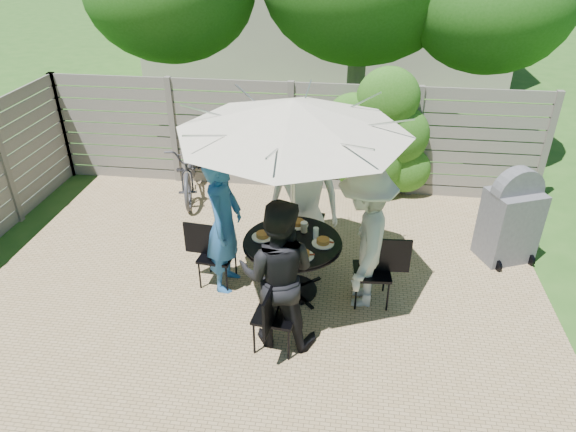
# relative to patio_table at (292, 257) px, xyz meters

# --- Properties ---
(patio_table) EXTENTS (1.22, 1.22, 0.76)m
(patio_table) POSITION_rel_patio_table_xyz_m (0.00, 0.00, 0.00)
(patio_table) COLOR black
(patio_table) RESTS_ON ground
(umbrella) EXTENTS (2.67, 2.67, 2.45)m
(umbrella) POSITION_rel_patio_table_xyz_m (-0.00, 0.00, 1.74)
(umbrella) COLOR silver
(umbrella) RESTS_ON ground
(chair_back) EXTENTS (0.52, 0.73, 0.97)m
(chair_back) POSITION_rel_patio_table_xyz_m (0.06, 0.96, -0.23)
(chair_back) COLOR black
(chair_back) RESTS_ON ground
(person_back) EXTENTS (0.95, 0.65, 1.87)m
(person_back) POSITION_rel_patio_table_xyz_m (0.05, 0.83, 0.41)
(person_back) COLOR white
(person_back) RESTS_ON ground
(chair_left) EXTENTS (0.63, 0.44, 0.84)m
(chair_left) POSITION_rel_patio_table_xyz_m (-0.96, 0.06, -0.27)
(chair_left) COLOR black
(chair_left) RESTS_ON ground
(person_left) EXTENTS (0.46, 0.66, 1.76)m
(person_left) POSITION_rel_patio_table_xyz_m (-0.83, 0.05, 0.35)
(person_left) COLOR #255EA3
(person_left) RESTS_ON ground
(chair_front) EXTENTS (0.48, 0.67, 0.90)m
(chair_front) POSITION_rel_patio_table_xyz_m (-0.06, -0.96, -0.26)
(chair_front) COLOR black
(chair_front) RESTS_ON ground
(person_front) EXTENTS (0.87, 0.70, 1.72)m
(person_front) POSITION_rel_patio_table_xyz_m (-0.05, -0.83, 0.33)
(person_front) COLOR black
(person_front) RESTS_ON ground
(chair_right) EXTENTS (0.66, 0.46, 0.89)m
(chair_right) POSITION_rel_patio_table_xyz_m (0.96, -0.06, -0.26)
(chair_right) COLOR black
(chair_right) RESTS_ON ground
(person_right) EXTENTS (0.72, 1.17, 1.75)m
(person_right) POSITION_rel_patio_table_xyz_m (0.83, -0.05, 0.35)
(person_right) COLOR #B6B8B2
(person_right) RESTS_ON ground
(plate_back) EXTENTS (0.26, 0.26, 0.06)m
(plate_back) POSITION_rel_patio_table_xyz_m (0.02, 0.36, 0.25)
(plate_back) COLOR white
(plate_back) RESTS_ON patio_table
(plate_left) EXTENTS (0.26, 0.26, 0.06)m
(plate_left) POSITION_rel_patio_table_xyz_m (-0.36, 0.02, 0.25)
(plate_left) COLOR white
(plate_left) RESTS_ON patio_table
(plate_front) EXTENTS (0.26, 0.26, 0.06)m
(plate_front) POSITION_rel_patio_table_xyz_m (-0.02, -0.36, 0.25)
(plate_front) COLOR white
(plate_front) RESTS_ON patio_table
(plate_right) EXTENTS (0.26, 0.26, 0.06)m
(plate_right) POSITION_rel_patio_table_xyz_m (0.36, -0.02, 0.25)
(plate_right) COLOR white
(plate_right) RESTS_ON patio_table
(plate_extra) EXTENTS (0.24, 0.24, 0.06)m
(plate_extra) POSITION_rel_patio_table_xyz_m (0.16, -0.31, 0.25)
(plate_extra) COLOR white
(plate_extra) RESTS_ON patio_table
(glass_back) EXTENTS (0.07, 0.07, 0.14)m
(glass_back) POSITION_rel_patio_table_xyz_m (-0.09, 0.27, 0.30)
(glass_back) COLOR silver
(glass_back) RESTS_ON patio_table
(glass_front) EXTENTS (0.07, 0.07, 0.14)m
(glass_front) POSITION_rel_patio_table_xyz_m (0.09, -0.27, 0.30)
(glass_front) COLOR silver
(glass_front) RESTS_ON patio_table
(glass_right) EXTENTS (0.07, 0.07, 0.14)m
(glass_right) POSITION_rel_patio_table_xyz_m (0.27, 0.09, 0.30)
(glass_right) COLOR silver
(glass_right) RESTS_ON patio_table
(syrup_jug) EXTENTS (0.09, 0.09, 0.16)m
(syrup_jug) POSITION_rel_patio_table_xyz_m (-0.06, 0.05, 0.31)
(syrup_jug) COLOR #59280C
(syrup_jug) RESTS_ON patio_table
(coffee_cup) EXTENTS (0.08, 0.08, 0.12)m
(coffee_cup) POSITION_rel_patio_table_xyz_m (0.11, 0.21, 0.29)
(coffee_cup) COLOR #C6B293
(coffee_cup) RESTS_ON patio_table
(bicycle) EXTENTS (1.05, 1.95, 0.97)m
(bicycle) POSITION_rel_patio_table_xyz_m (-2.01, 2.47, -0.04)
(bicycle) COLOR #333338
(bicycle) RESTS_ON ground
(bbq_grill) EXTENTS (0.80, 0.72, 1.34)m
(bbq_grill) POSITION_rel_patio_table_xyz_m (2.75, 1.12, 0.08)
(bbq_grill) COLOR #5F5E64
(bbq_grill) RESTS_ON ground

